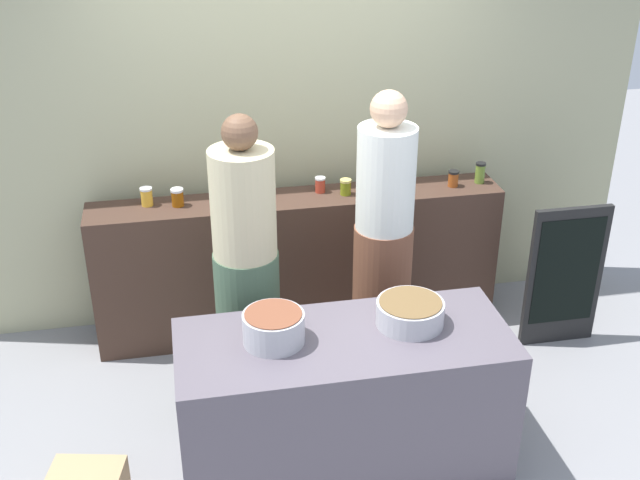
# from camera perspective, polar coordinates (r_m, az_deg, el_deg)

# --- Properties ---
(ground) EXTENTS (12.00, 12.00, 0.00)m
(ground) POSITION_cam_1_polar(r_m,az_deg,el_deg) (4.74, 0.83, -13.32)
(ground) COLOR gray
(storefront_wall) EXTENTS (4.80, 0.12, 3.00)m
(storefront_wall) POSITION_cam_1_polar(r_m,az_deg,el_deg) (5.28, -2.32, 9.72)
(storefront_wall) COLOR #AEAD85
(storefront_wall) RESTS_ON ground
(display_shelf) EXTENTS (2.70, 0.36, 0.99)m
(display_shelf) POSITION_cam_1_polar(r_m,az_deg,el_deg) (5.35, -1.54, -1.74)
(display_shelf) COLOR #422D22
(display_shelf) RESTS_ON ground
(prep_table) EXTENTS (1.70, 0.70, 0.82)m
(prep_table) POSITION_cam_1_polar(r_m,az_deg,el_deg) (4.25, 1.71, -11.65)
(prep_table) COLOR #5A525C
(prep_table) RESTS_ON ground
(preserve_jar_0) EXTENTS (0.08, 0.08, 0.12)m
(preserve_jar_0) POSITION_cam_1_polar(r_m,az_deg,el_deg) (5.11, -12.35, 3.07)
(preserve_jar_0) COLOR gold
(preserve_jar_0) RESTS_ON display_shelf
(preserve_jar_1) EXTENTS (0.08, 0.08, 0.11)m
(preserve_jar_1) POSITION_cam_1_polar(r_m,az_deg,el_deg) (5.07, -10.20, 3.04)
(preserve_jar_1) COLOR #8E470A
(preserve_jar_1) RESTS_ON display_shelf
(preserve_jar_2) EXTENTS (0.08, 0.08, 0.14)m
(preserve_jar_2) POSITION_cam_1_polar(r_m,az_deg,el_deg) (5.11, -4.80, 3.72)
(preserve_jar_2) COLOR #CA6307
(preserve_jar_2) RESTS_ON display_shelf
(preserve_jar_3) EXTENTS (0.07, 0.07, 0.10)m
(preserve_jar_3) POSITION_cam_1_polar(r_m,az_deg,el_deg) (5.19, 0.01, 4.00)
(preserve_jar_3) COLOR #B23826
(preserve_jar_3) RESTS_ON display_shelf
(preserve_jar_4) EXTENTS (0.07, 0.07, 0.10)m
(preserve_jar_4) POSITION_cam_1_polar(r_m,az_deg,el_deg) (5.15, 1.85, 3.83)
(preserve_jar_4) COLOR olive
(preserve_jar_4) RESTS_ON display_shelf
(preserve_jar_5) EXTENTS (0.09, 0.09, 0.11)m
(preserve_jar_5) POSITION_cam_1_polar(r_m,az_deg,el_deg) (5.19, 3.46, 4.01)
(preserve_jar_5) COLOR #B1380E
(preserve_jar_5) RESTS_ON display_shelf
(preserve_jar_6) EXTENTS (0.07, 0.07, 0.11)m
(preserve_jar_6) POSITION_cam_1_polar(r_m,az_deg,el_deg) (5.35, 9.55, 4.38)
(preserve_jar_6) COLOR #9A471A
(preserve_jar_6) RESTS_ON display_shelf
(preserve_jar_7) EXTENTS (0.07, 0.07, 0.14)m
(preserve_jar_7) POSITION_cam_1_polar(r_m,az_deg,el_deg) (5.43, 11.43, 4.77)
(preserve_jar_7) COLOR olive
(preserve_jar_7) RESTS_ON display_shelf
(cooking_pot_left) EXTENTS (0.31, 0.31, 0.16)m
(cooking_pot_left) POSITION_cam_1_polar(r_m,az_deg,el_deg) (3.94, -3.35, -6.31)
(cooking_pot_left) COLOR #B7B7BC
(cooking_pot_left) RESTS_ON prep_table
(cooking_pot_center) EXTENTS (0.35, 0.35, 0.13)m
(cooking_pot_center) POSITION_cam_1_polar(r_m,az_deg,el_deg) (4.10, 6.48, -5.22)
(cooking_pot_center) COLOR #B7B7BC
(cooking_pot_center) RESTS_ON prep_table
(cook_with_tongs) EXTENTS (0.37, 0.37, 1.80)m
(cook_with_tongs) POSITION_cam_1_polar(r_m,az_deg,el_deg) (4.51, -5.28, -2.98)
(cook_with_tongs) COLOR #445E47
(cook_with_tongs) RESTS_ON ground
(cook_in_cap) EXTENTS (0.36, 0.36, 1.84)m
(cook_in_cap) POSITION_cam_1_polar(r_m,az_deg,el_deg) (4.77, 4.55, -0.89)
(cook_in_cap) COLOR brown
(cook_in_cap) RESTS_ON ground
(chalkboard_sign) EXTENTS (0.52, 0.05, 0.99)m
(chalkboard_sign) POSITION_cam_1_polar(r_m,az_deg,el_deg) (5.43, 17.17, -2.49)
(chalkboard_sign) COLOR black
(chalkboard_sign) RESTS_ON ground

